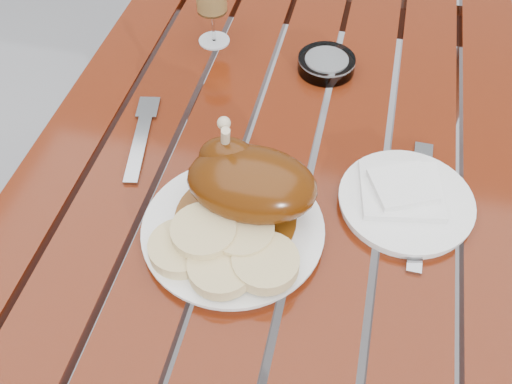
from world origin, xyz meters
TOP-DOWN VIEW (x-y plane):
  - ground at (0.00, 0.00)m, footprint 60.00×60.00m
  - table at (0.00, 0.00)m, footprint 0.80×1.20m
  - dinner_plate at (-0.03, -0.19)m, footprint 0.32×0.32m
  - roast_duck at (-0.02, -0.14)m, footprint 0.20×0.18m
  - bread_dumplings at (-0.03, -0.24)m, footprint 0.21×0.15m
  - wine_glass at (-0.19, 0.26)m, footprint 0.07×0.07m
  - side_plate at (0.21, -0.08)m, footprint 0.25×0.25m
  - napkin at (0.20, -0.07)m, footprint 0.14×0.13m
  - ashtray at (0.04, 0.22)m, footprint 0.14×0.14m
  - fork at (-0.23, -0.04)m, footprint 0.06×0.19m
  - knife at (0.23, -0.09)m, footprint 0.02×0.22m

SIDE VIEW (x-z plane):
  - ground at x=0.00m, z-range 0.00..0.00m
  - table at x=0.00m, z-range 0.00..0.75m
  - fork at x=-0.23m, z-range 0.75..0.76m
  - knife at x=0.23m, z-range 0.75..0.76m
  - side_plate at x=0.21m, z-range 0.75..0.77m
  - dinner_plate at x=-0.03m, z-range 0.75..0.77m
  - ashtray at x=0.04m, z-range 0.75..0.78m
  - napkin at x=0.20m, z-range 0.77..0.78m
  - bread_dumplings at x=-0.03m, z-range 0.77..0.80m
  - roast_duck at x=-0.02m, z-range 0.75..0.89m
  - wine_glass at x=-0.19m, z-range 0.75..0.89m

